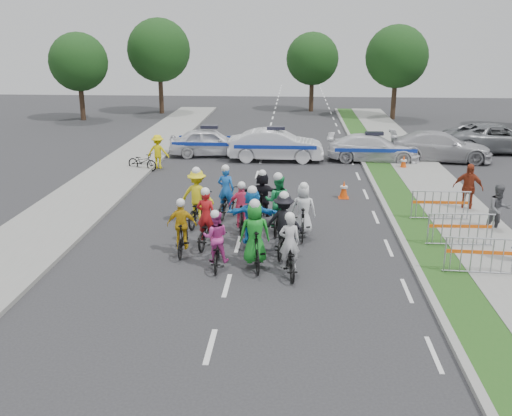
# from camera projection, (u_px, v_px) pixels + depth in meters

# --- Properties ---
(ground) EXTENTS (90.00, 90.00, 0.00)m
(ground) POSITION_uv_depth(u_px,v_px,m) (227.00, 286.00, 14.77)
(ground) COLOR #28282B
(ground) RESTS_ON ground
(curb_right) EXTENTS (0.20, 60.00, 0.12)m
(curb_right) POSITION_uv_depth(u_px,v_px,m) (394.00, 225.00, 19.19)
(curb_right) COLOR gray
(curb_right) RESTS_ON ground
(grass_strip) EXTENTS (1.20, 60.00, 0.11)m
(grass_strip) POSITION_uv_depth(u_px,v_px,m) (416.00, 226.00, 19.15)
(grass_strip) COLOR #1C4F19
(grass_strip) RESTS_ON ground
(sidewalk_right) EXTENTS (2.40, 60.00, 0.13)m
(sidewalk_right) POSITION_uv_depth(u_px,v_px,m) (470.00, 227.00, 19.03)
(sidewalk_right) COLOR gray
(sidewalk_right) RESTS_ON ground
(sidewalk_left) EXTENTS (3.00, 60.00, 0.13)m
(sidewalk_left) POSITION_uv_depth(u_px,v_px,m) (59.00, 218.00, 19.94)
(sidewalk_left) COLOR gray
(sidewalk_left) RESTS_ON ground
(rider_0) EXTENTS (0.86, 1.83, 1.80)m
(rider_0) POSITION_uv_depth(u_px,v_px,m) (289.00, 254.00, 15.30)
(rider_0) COLOR black
(rider_0) RESTS_ON ground
(rider_1) EXTENTS (0.93, 1.97, 2.01)m
(rider_1) POSITION_uv_depth(u_px,v_px,m) (255.00, 241.00, 15.71)
(rider_1) COLOR black
(rider_1) RESTS_ON ground
(rider_2) EXTENTS (0.75, 1.70, 1.70)m
(rider_2) POSITION_uv_depth(u_px,v_px,m) (216.00, 246.00, 15.76)
(rider_2) COLOR black
(rider_2) RESTS_ON ground
(rider_3) EXTENTS (0.88, 1.66, 1.73)m
(rider_3) POSITION_uv_depth(u_px,v_px,m) (182.00, 232.00, 16.69)
(rider_3) COLOR black
(rider_3) RESTS_ON ground
(rider_4) EXTENTS (1.15, 1.98, 1.94)m
(rider_4) POSITION_uv_depth(u_px,v_px,m) (284.00, 230.00, 16.69)
(rider_4) COLOR black
(rider_4) RESTS_ON ground
(rider_5) EXTENTS (1.58, 1.88, 1.97)m
(rider_5) POSITION_uv_depth(u_px,v_px,m) (252.00, 222.00, 17.14)
(rider_5) COLOR black
(rider_5) RESTS_ON ground
(rider_6) EXTENTS (0.86, 1.89, 1.86)m
(rider_6) POSITION_uv_depth(u_px,v_px,m) (207.00, 226.00, 17.40)
(rider_6) COLOR black
(rider_6) RESTS_ON ground
(rider_7) EXTENTS (0.79, 1.77, 1.85)m
(rider_7) POSITION_uv_depth(u_px,v_px,m) (303.00, 216.00, 18.00)
(rider_7) COLOR black
(rider_7) RESTS_ON ground
(rider_8) EXTENTS (0.88, 2.02, 2.01)m
(rider_8) POSITION_uv_depth(u_px,v_px,m) (278.00, 210.00, 18.60)
(rider_8) COLOR black
(rider_8) RESTS_ON ground
(rider_9) EXTENTS (0.88, 1.65, 1.73)m
(rider_9) POSITION_uv_depth(u_px,v_px,m) (242.00, 212.00, 18.54)
(rider_9) COLOR black
(rider_9) RESTS_ON ground
(rider_10) EXTENTS (1.21, 2.07, 2.02)m
(rider_10) POSITION_uv_depth(u_px,v_px,m) (198.00, 202.00, 19.26)
(rider_10) COLOR black
(rider_10) RESTS_ON ground
(rider_11) EXTENTS (1.49, 1.78, 1.84)m
(rider_11) POSITION_uv_depth(u_px,v_px,m) (262.00, 199.00, 19.62)
(rider_11) COLOR black
(rider_11) RESTS_ON ground
(rider_12) EXTENTS (0.92, 1.93, 1.89)m
(rider_12) POSITION_uv_depth(u_px,v_px,m) (226.00, 199.00, 20.18)
(rider_12) COLOR black
(rider_12) RESTS_ON ground
(police_car_0) EXTENTS (4.44, 2.24, 1.45)m
(police_car_0) POSITION_uv_depth(u_px,v_px,m) (210.00, 142.00, 30.00)
(police_car_0) COLOR silver
(police_car_0) RESTS_ON ground
(police_car_1) EXTENTS (4.79, 1.68, 1.58)m
(police_car_1) POSITION_uv_depth(u_px,v_px,m) (276.00, 145.00, 28.85)
(police_car_1) COLOR silver
(police_car_1) RESTS_ON ground
(police_car_2) EXTENTS (4.82, 2.43, 1.34)m
(police_car_2) POSITION_uv_depth(u_px,v_px,m) (373.00, 148.00, 28.73)
(police_car_2) COLOR silver
(police_car_2) RESTS_ON ground
(civilian_sedan) EXTENTS (5.24, 2.53, 1.47)m
(civilian_sedan) POSITION_uv_depth(u_px,v_px,m) (440.00, 146.00, 28.81)
(civilian_sedan) COLOR #B4B3B8
(civilian_sedan) RESTS_ON ground
(civilian_suv) EXTENTS (5.65, 2.72, 1.55)m
(civilian_suv) POSITION_uv_depth(u_px,v_px,m) (498.00, 138.00, 30.85)
(civilian_suv) COLOR slate
(civilian_suv) RESTS_ON ground
(spectator_1) EXTENTS (0.88, 0.74, 1.62)m
(spectator_1) POSITION_uv_depth(u_px,v_px,m) (499.00, 209.00, 18.40)
(spectator_1) COLOR #505155
(spectator_1) RESTS_ON ground
(spectator_2) EXTENTS (1.14, 0.76, 1.80)m
(spectator_2) POSITION_uv_depth(u_px,v_px,m) (468.00, 188.00, 20.54)
(spectator_2) COLOR maroon
(spectator_2) RESTS_ON ground
(marshal_hiviz) EXTENTS (1.09, 0.68, 1.62)m
(marshal_hiviz) POSITION_uv_depth(u_px,v_px,m) (158.00, 152.00, 27.19)
(marshal_hiviz) COLOR yellow
(marshal_hiviz) RESTS_ON ground
(barrier_0) EXTENTS (2.02, 0.60, 1.12)m
(barrier_0) POSITION_uv_depth(u_px,v_px,m) (482.00, 258.00, 15.12)
(barrier_0) COLOR #A5A8AD
(barrier_0) RESTS_ON ground
(barrier_1) EXTENTS (2.01, 0.55, 1.12)m
(barrier_1) POSITION_uv_depth(u_px,v_px,m) (460.00, 231.00, 17.13)
(barrier_1) COLOR #A5A8AD
(barrier_1) RESTS_ON ground
(barrier_2) EXTENTS (2.00, 0.52, 1.12)m
(barrier_2) POSITION_uv_depth(u_px,v_px,m) (440.00, 207.00, 19.52)
(barrier_2) COLOR #A5A8AD
(barrier_2) RESTS_ON ground
(cone_0) EXTENTS (0.40, 0.40, 0.70)m
(cone_0) POSITION_uv_depth(u_px,v_px,m) (344.00, 190.00, 22.43)
(cone_0) COLOR #F24C0C
(cone_0) RESTS_ON ground
(cone_1) EXTENTS (0.40, 0.40, 0.70)m
(cone_1) POSITION_uv_depth(u_px,v_px,m) (404.00, 163.00, 27.03)
(cone_1) COLOR #F24C0C
(cone_1) RESTS_ON ground
(parked_bike) EXTENTS (1.68, 1.08, 0.84)m
(parked_bike) POSITION_uv_depth(u_px,v_px,m) (142.00, 161.00, 26.95)
(parked_bike) COLOR black
(parked_bike) RESTS_ON ground
(tree_0) EXTENTS (4.20, 4.20, 6.30)m
(tree_0) POSITION_uv_depth(u_px,v_px,m) (78.00, 62.00, 41.11)
(tree_0) COLOR #382619
(tree_0) RESTS_ON ground
(tree_1) EXTENTS (4.55, 4.55, 6.82)m
(tree_1) POSITION_uv_depth(u_px,v_px,m) (397.00, 57.00, 41.43)
(tree_1) COLOR #382619
(tree_1) RESTS_ON ground
(tree_3) EXTENTS (4.90, 4.90, 7.35)m
(tree_3) POSITION_uv_depth(u_px,v_px,m) (159.00, 50.00, 44.39)
(tree_3) COLOR #382619
(tree_3) RESTS_ON ground
(tree_4) EXTENTS (4.20, 4.20, 6.30)m
(tree_4) POSITION_uv_depth(u_px,v_px,m) (312.00, 59.00, 45.73)
(tree_4) COLOR #382619
(tree_4) RESTS_ON ground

